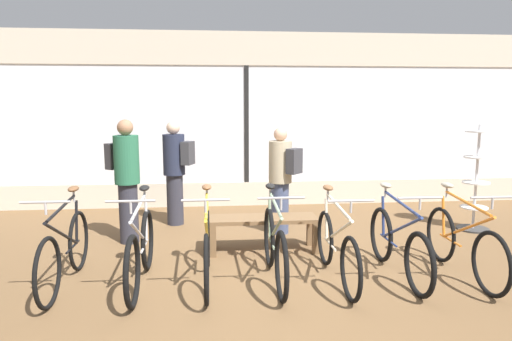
# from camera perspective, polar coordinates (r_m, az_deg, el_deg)

# --- Properties ---
(ground_plane) EXTENTS (24.00, 24.00, 0.00)m
(ground_plane) POSITION_cam_1_polar(r_m,az_deg,el_deg) (5.36, 1.65, -12.70)
(ground_plane) COLOR brown
(shop_back_wall) EXTENTS (12.00, 0.08, 3.20)m
(shop_back_wall) POSITION_cam_1_polar(r_m,az_deg,el_deg) (8.49, -1.20, 6.51)
(shop_back_wall) COLOR beige
(shop_back_wall) RESTS_ON ground_plane
(bicycle_far_left) EXTENTS (0.46, 1.70, 1.03)m
(bicycle_far_left) POSITION_cam_1_polar(r_m,az_deg,el_deg) (5.30, -22.76, -9.21)
(bicycle_far_left) COLOR black
(bicycle_far_left) RESTS_ON ground_plane
(bicycle_left) EXTENTS (0.46, 1.72, 1.04)m
(bicycle_left) POSITION_cam_1_polar(r_m,az_deg,el_deg) (5.05, -14.22, -9.67)
(bicycle_left) COLOR black
(bicycle_left) RESTS_ON ground_plane
(bicycle_center_left) EXTENTS (0.46, 1.72, 1.03)m
(bicycle_center_left) POSITION_cam_1_polar(r_m,az_deg,el_deg) (5.01, -6.13, -9.55)
(bicycle_center_left) COLOR black
(bicycle_center_left) RESTS_ON ground_plane
(bicycle_center) EXTENTS (0.46, 1.69, 1.04)m
(bicycle_center) POSITION_cam_1_polar(r_m,az_deg,el_deg) (5.02, 2.34, -9.49)
(bicycle_center) COLOR black
(bicycle_center) RESTS_ON ground_plane
(bicycle_center_right) EXTENTS (0.46, 1.69, 1.01)m
(bicycle_center_right) POSITION_cam_1_polar(r_m,az_deg,el_deg) (5.13, 10.01, -9.43)
(bicycle_center_right) COLOR black
(bicycle_center_right) RESTS_ON ground_plane
(bicycle_right) EXTENTS (0.46, 1.72, 1.02)m
(bicycle_right) POSITION_cam_1_polar(r_m,az_deg,el_deg) (5.39, 17.32, -8.79)
(bicycle_right) COLOR black
(bicycle_right) RESTS_ON ground_plane
(bicycle_far_right) EXTENTS (0.46, 1.70, 1.02)m
(bicycle_far_right) POSITION_cam_1_polar(r_m,az_deg,el_deg) (5.66, 24.44, -8.30)
(bicycle_far_right) COLOR black
(bicycle_far_right) RESTS_ON ground_plane
(accessory_rack) EXTENTS (0.48, 0.48, 1.61)m
(accessory_rack) POSITION_cam_1_polar(r_m,az_deg,el_deg) (7.68, 25.76, -1.88)
(accessory_rack) COLOR #333333
(accessory_rack) RESTS_ON ground_plane
(display_bench) EXTENTS (1.40, 0.44, 0.46)m
(display_bench) POSITION_cam_1_polar(r_m,az_deg,el_deg) (6.01, 0.93, -6.59)
(display_bench) COLOR brown
(display_bench) RESTS_ON ground_plane
(customer_near_rack) EXTENTS (0.56, 0.53, 1.71)m
(customer_near_rack) POSITION_cam_1_polar(r_m,az_deg,el_deg) (6.51, -15.91, -0.78)
(customer_near_rack) COLOR #2D2D38
(customer_near_rack) RESTS_ON ground_plane
(customer_by_window) EXTENTS (0.55, 0.44, 1.65)m
(customer_by_window) POSITION_cam_1_polar(r_m,az_deg,el_deg) (7.31, -10.05, 0.13)
(customer_by_window) COLOR #2D2D38
(customer_by_window) RESTS_ON ground_plane
(customer_mid_floor) EXTENTS (0.55, 0.54, 1.58)m
(customer_mid_floor) POSITION_cam_1_polar(r_m,az_deg,el_deg) (6.71, 3.18, -0.85)
(customer_mid_floor) COLOR #424C6B
(customer_mid_floor) RESTS_ON ground_plane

